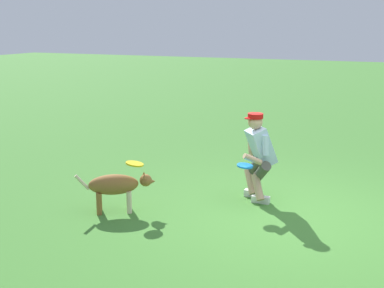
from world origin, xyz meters
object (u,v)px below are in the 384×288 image
Objects in this scene: person at (258,154)px; dog at (117,186)px; frisbee_held at (245,166)px; frisbee_flying at (135,164)px.

person reaches higher than dog.
dog is 4.29× the size of frisbee_held.
frisbee_flying is 1.52m from frisbee_held.
frisbee_flying is at bearing -2.49° from person.
person is at bearing 5.29° from dog.
person is 5.24× the size of frisbee_flying.
person is 5.74× the size of frisbee_held.
person reaches higher than frisbee_flying.
frisbee_held is at bearing 38.35° from person.
frisbee_flying reaches higher than frisbee_held.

